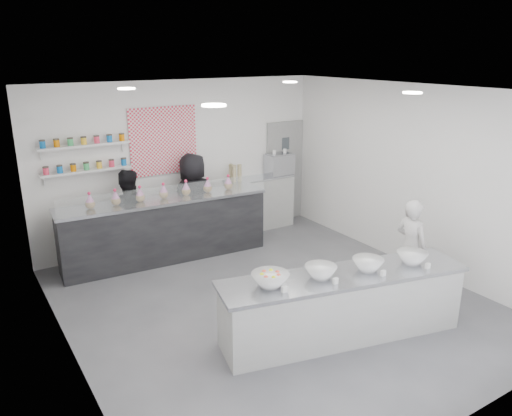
{
  "coord_description": "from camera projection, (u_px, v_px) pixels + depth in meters",
  "views": [
    {
      "loc": [
        -3.67,
        -5.35,
        3.49
      ],
      "look_at": [
        -0.03,
        0.4,
        1.33
      ],
      "focal_mm": 35.0,
      "sensor_mm": 36.0,
      "label": 1
    }
  ],
  "objects": [
    {
      "name": "ceiling",
      "position": [
        275.0,
        90.0,
        6.32
      ],
      "size": [
        6.0,
        6.0,
        0.0
      ],
      "primitive_type": "plane",
      "rotation": [
        3.14,
        0.0,
        0.0
      ],
      "color": "white",
      "rests_on": "floor"
    },
    {
      "name": "espresso_machine",
      "position": [
        279.0,
        164.0,
        10.12
      ],
      "size": [
        0.54,
        0.37,
        0.41
      ],
      "primitive_type": "cube",
      "color": "#93969E",
      "rests_on": "espresso_ledge"
    },
    {
      "name": "staff_left",
      "position": [
        128.0,
        216.0,
        8.46
      ],
      "size": [
        0.92,
        0.81,
        1.6
      ],
      "primitive_type": "imported",
      "rotation": [
        0.0,
        0.0,
        2.85
      ],
      "color": "black",
      "rests_on": "floor"
    },
    {
      "name": "sneeze_guard",
      "position": [
        170.0,
        194.0,
        8.09
      ],
      "size": [
        3.5,
        0.26,
        0.3
      ],
      "primitive_type": "cube",
      "rotation": [
        0.0,
        0.0,
        -0.07
      ],
      "color": "white",
      "rests_on": "back_bar"
    },
    {
      "name": "downlight_3",
      "position": [
        290.0,
        82.0,
        8.33
      ],
      "size": [
        0.24,
        0.24,
        0.02
      ],
      "primitive_type": "cylinder",
      "color": "white",
      "rests_on": "ceiling"
    },
    {
      "name": "staff_right",
      "position": [
        194.0,
        201.0,
        9.07
      ],
      "size": [
        0.9,
        0.63,
        1.75
      ],
      "primitive_type": "imported",
      "rotation": [
        0.0,
        0.0,
        3.23
      ],
      "color": "black",
      "rests_on": "floor"
    },
    {
      "name": "woman_prep",
      "position": [
        411.0,
        247.0,
        7.31
      ],
      "size": [
        0.37,
        0.55,
        1.46
      ],
      "primitive_type": "imported",
      "rotation": [
        0.0,
        0.0,
        1.62
      ],
      "color": "silver",
      "rests_on": "floor"
    },
    {
      "name": "back_wall",
      "position": [
        182.0,
        163.0,
        9.19
      ],
      "size": [
        5.5,
        0.0,
        5.5
      ],
      "primitive_type": "plane",
      "rotation": [
        1.57,
        0.0,
        0.0
      ],
      "color": "white",
      "rests_on": "floor"
    },
    {
      "name": "label_cards",
      "position": [
        381.0,
        285.0,
        5.76
      ],
      "size": [
        2.01,
        0.04,
        0.07
      ],
      "primitive_type": null,
      "color": "white",
      "rests_on": "prep_counter"
    },
    {
      "name": "back_bar",
      "position": [
        166.0,
        229.0,
        8.56
      ],
      "size": [
        3.59,
        0.89,
        1.1
      ],
      "primitive_type": "cube",
      "rotation": [
        0.0,
        0.0,
        -0.07
      ],
      "color": "black",
      "rests_on": "floor"
    },
    {
      "name": "jar_shelf_upper",
      "position": [
        84.0,
        145.0,
        8.06
      ],
      "size": [
        1.45,
        0.22,
        0.04
      ],
      "primitive_type": "cube",
      "color": "silver",
      "rests_on": "back_wall"
    },
    {
      "name": "cookie_bags",
      "position": [
        164.0,
        191.0,
        8.35
      ],
      "size": [
        2.56,
        0.33,
        0.27
      ],
      "primitive_type": null,
      "rotation": [
        0.0,
        0.0,
        -0.07
      ],
      "color": "#C66BB1",
      "rests_on": "back_bar"
    },
    {
      "name": "jar_shelf_lower",
      "position": [
        87.0,
        171.0,
        8.19
      ],
      "size": [
        1.45,
        0.22,
        0.04
      ],
      "primitive_type": "cube",
      "color": "silver",
      "rests_on": "back_wall"
    },
    {
      "name": "pattern_panel",
      "position": [
        164.0,
        141.0,
        8.86
      ],
      "size": [
        1.25,
        0.03,
        1.2
      ],
      "primitive_type": "cube",
      "color": "red",
      "rests_on": "back_wall"
    },
    {
      "name": "back_door",
      "position": [
        284.0,
        172.0,
        10.48
      ],
      "size": [
        0.88,
        0.04,
        2.1
      ],
      "primitive_type": "cube",
      "color": "gray",
      "rests_on": "floor"
    },
    {
      "name": "downlight_2",
      "position": [
        126.0,
        89.0,
        6.9
      ],
      "size": [
        0.24,
        0.24,
        0.02
      ],
      "primitive_type": "cylinder",
      "color": "white",
      "rests_on": "ceiling"
    },
    {
      "name": "espresso_ledge",
      "position": [
        259.0,
        203.0,
        10.1
      ],
      "size": [
        1.44,
        0.46,
        1.07
      ],
      "primitive_type": "cube",
      "color": "#A5A5A0",
      "rests_on": "floor"
    },
    {
      "name": "preserve_jars",
      "position": [
        85.0,
        154.0,
        8.09
      ],
      "size": [
        1.45,
        0.1,
        0.56
      ],
      "primitive_type": null,
      "color": "#F33758",
      "rests_on": "jar_shelf_lower"
    },
    {
      "name": "prep_counter",
      "position": [
        342.0,
        306.0,
        6.25
      ],
      "size": [
        3.25,
        1.42,
        0.86
      ],
      "primitive_type": "cube",
      "rotation": [
        0.0,
        0.0,
        -0.23
      ],
      "color": "#A5A5A0",
      "rests_on": "floor"
    },
    {
      "name": "prep_bowls",
      "position": [
        345.0,
        268.0,
        6.09
      ],
      "size": [
        2.39,
        1.01,
        0.16
      ],
      "primitive_type": null,
      "rotation": [
        0.0,
        0.0,
        -0.23
      ],
      "color": "white",
      "rests_on": "prep_counter"
    },
    {
      "name": "left_wall",
      "position": [
        63.0,
        243.0,
        5.37
      ],
      "size": [
        0.0,
        6.0,
        6.0
      ],
      "primitive_type": "plane",
      "rotation": [
        1.57,
        0.0,
        1.57
      ],
      "color": "white",
      "rests_on": "floor"
    },
    {
      "name": "cup_stacks",
      "position": [
        235.0,
        173.0,
        9.6
      ],
      "size": [
        0.24,
        0.24,
        0.33
      ],
      "primitive_type": null,
      "color": "tan",
      "rests_on": "espresso_ledge"
    },
    {
      "name": "downlight_0",
      "position": [
        214.0,
        105.0,
        4.81
      ],
      "size": [
        0.24,
        0.24,
        0.02
      ],
      "primitive_type": "cylinder",
      "color": "white",
      "rests_on": "ceiling"
    },
    {
      "name": "downlight_1",
      "position": [
        412.0,
        93.0,
        6.24
      ],
      "size": [
        0.24,
        0.24,
        0.02
      ],
      "primitive_type": "cylinder",
      "color": "white",
      "rests_on": "ceiling"
    },
    {
      "name": "floor",
      "position": [
        273.0,
        302.0,
        7.23
      ],
      "size": [
        6.0,
        6.0,
        0.0
      ],
      "primitive_type": "plane",
      "color": "#515156",
      "rests_on": "ground"
    },
    {
      "name": "right_wall",
      "position": [
        412.0,
        177.0,
        8.18
      ],
      "size": [
        0.0,
        6.0,
        6.0
      ],
      "primitive_type": "plane",
      "rotation": [
        1.57,
        0.0,
        -1.57
      ],
      "color": "white",
      "rests_on": "floor"
    }
  ]
}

